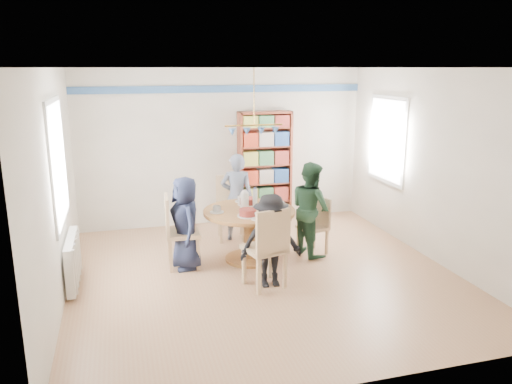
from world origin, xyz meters
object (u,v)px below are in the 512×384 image
object	(u,v)px
person_far	(237,197)
chair_left	(176,228)
chair_right	(317,223)
chair_far	(231,204)
bookshelf	(265,168)
dining_table	(249,223)
chair_near	(268,245)
person_near	(271,241)
person_right	(311,209)
radiator	(73,260)
person_left	(186,223)

from	to	relation	value
person_far	chair_left	bearing A→B (deg)	55.13
chair_right	chair_far	size ratio (longest dim) A/B	0.83
person_far	bookshelf	bearing A→B (deg)	-115.44
bookshelf	chair_right	bearing A→B (deg)	-80.38
dining_table	person_far	distance (m)	0.93
bookshelf	chair_left	bearing A→B (deg)	-135.51
chair_right	chair_near	size ratio (longest dim) A/B	0.80
dining_table	person_near	distance (m)	0.92
person_right	person_near	distance (m)	1.29
radiator	chair_near	xyz separation A→B (m)	(2.34, -0.71, 0.23)
dining_table	person_near	size ratio (longest dim) A/B	1.09
dining_table	person_right	size ratio (longest dim) A/B	0.94
chair_left	person_left	size ratio (longest dim) A/B	0.79
chair_left	person_near	xyz separation A→B (m)	(1.06, -0.93, 0.04)
chair_right	chair_left	bearing A→B (deg)	-179.57
person_right	person_left	bearing A→B (deg)	79.57
person_far	person_right	bearing A→B (deg)	149.16
chair_left	person_left	distance (m)	0.16
radiator	person_left	distance (m)	1.51
dining_table	chair_far	world-z (taller)	chair_far
chair_far	person_far	size ratio (longest dim) A/B	0.72
chair_left	chair_far	world-z (taller)	chair_left
chair_right	person_left	distance (m)	1.96
radiator	person_right	distance (m)	3.33
chair_far	chair_near	size ratio (longest dim) A/B	0.96
person_right	person_far	bearing A→B (deg)	32.58
person_near	bookshelf	size ratio (longest dim) A/B	0.61
bookshelf	radiator	bearing A→B (deg)	-146.79
chair_near	person_left	distance (m)	1.30
chair_right	person_far	world-z (taller)	person_far
chair_left	chair_right	distance (m)	2.07
chair_far	bookshelf	size ratio (longest dim) A/B	0.52
chair_right	chair_near	world-z (taller)	chair_near
chair_far	person_left	distance (m)	1.39
radiator	chair_near	distance (m)	2.46
chair_right	chair_far	bearing A→B (deg)	136.75
dining_table	chair_near	size ratio (longest dim) A/B	1.23
chair_near	chair_right	bearing A→B (deg)	43.84
chair_right	person_right	size ratio (longest dim) A/B	0.60
person_left	bookshelf	distance (m)	2.47
chair_near	radiator	bearing A→B (deg)	163.05
chair_left	chair_far	bearing A→B (deg)	46.13
radiator	chair_far	size ratio (longest dim) A/B	0.98
person_left	person_near	bearing A→B (deg)	37.05
person_far	radiator	bearing A→B (deg)	41.31
dining_table	radiator	bearing A→B (deg)	-173.26
dining_table	chair_near	xyz separation A→B (m)	(-0.02, -0.99, 0.02)
person_far	chair_far	bearing A→B (deg)	-43.62
person_left	person_far	distance (m)	1.35
person_far	bookshelf	distance (m)	1.13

